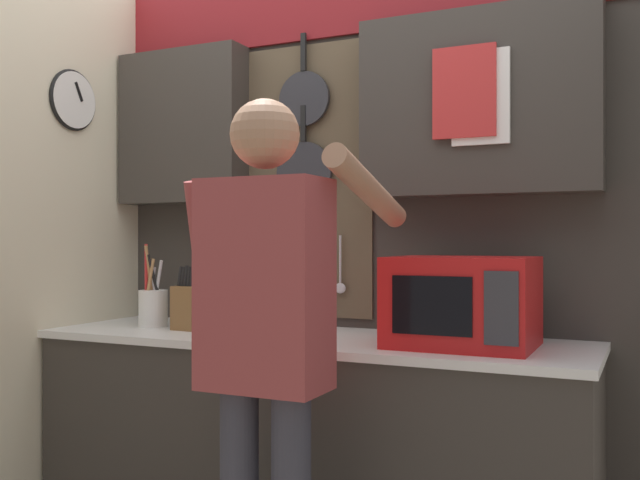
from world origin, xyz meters
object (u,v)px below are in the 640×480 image
Objects in this scene: microwave at (463,302)px; utensil_crock at (153,305)px; knife_block at (192,306)px; person at (267,328)px.

microwave is 1.34m from utensil_crock.
person is at bearing -39.76° from knife_block.
utensil_crock reaches higher than microwave.
knife_block is at bearing 140.24° from person.
person is (0.67, -0.56, 0.01)m from knife_block.
person is at bearing -130.09° from microwave.
microwave is at bearing -0.01° from knife_block.
utensil_crock is (-0.20, 0.00, -0.00)m from knife_block.
person is (0.87, -0.56, 0.01)m from utensil_crock.
person reaches higher than utensil_crock.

